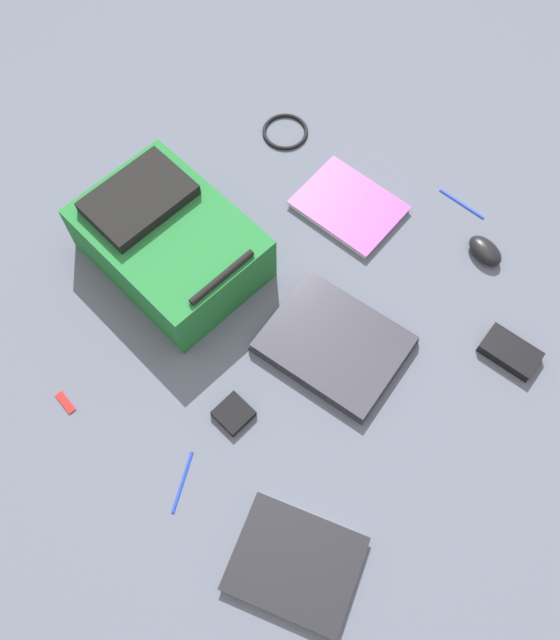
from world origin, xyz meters
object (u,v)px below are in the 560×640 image
Objects in this scene: earbud_pouch at (234,414)px; book_red at (349,206)px; pen_black at (462,203)px; pen_blue at (182,482)px; computer_mouse at (485,251)px; usb_stick at (65,402)px; laptop at (334,344)px; backpack at (169,241)px; book_manual at (295,564)px; cable_coil at (285,132)px; power_brick at (510,352)px.

book_red is at bearing -171.58° from earbud_pouch.
pen_black reaches higher than pen_blue.
computer_mouse reaches higher than usb_stick.
laptop is 5.42× the size of usb_stick.
backpack reaches higher than pen_blue.
book_manual is at bearing 57.60° from backpack.
cable_coil is at bearing -134.82° from laptop.
book_manual is (0.42, 0.67, -0.07)m from backpack.
pen_black is (-0.99, -0.15, -0.01)m from book_manual.
book_red is 2.81× the size of computer_mouse.
pen_black is at bearing 171.78° from pen_blue.
backpack is at bearing -174.94° from usb_stick.
pen_blue is at bearing 41.06° from backpack.
computer_mouse reaches higher than cable_coil.
pen_blue is at bearing 92.35° from usb_stick.
laptop reaches higher than book_manual.
computer_mouse is at bearing -177.82° from book_manual.
laptop reaches higher than usb_stick.
pen_black is at bearing 169.91° from earbud_pouch.
power_brick is (0.21, 0.18, -0.01)m from computer_mouse.
backpack is 0.79m from computer_mouse.
usb_stick is at bearing -41.92° from laptop.
laptop reaches higher than pen_black.
book_red reaches higher than cable_coil.
computer_mouse reaches higher than pen_black.
cable_coil is at bearing -153.07° from earbud_pouch.
pen_black is 2.32× the size of usb_stick.
book_manual is at bearing 90.46° from pen_blue.
book_manual is at bearing 58.31° from earbud_pouch.
earbud_pouch is (0.24, 0.37, -0.07)m from backpack.
pen_blue is at bearing 0.81° from computer_mouse.
laptop is 0.40m from book_red.
book_red is at bearing 144.04° from backpack.
laptop is at bearing -4.40° from computer_mouse.
computer_mouse reaches higher than power_brick.
book_manual is 0.35m from earbud_pouch.
pen_black is at bearing 127.80° from book_red.
power_brick is at bearing 138.28° from earbud_pouch.
power_brick reaches higher than pen_blue.
laptop reaches higher than book_red.
book_manual reaches higher than earbud_pouch.
pen_black is (-0.57, 0.51, -0.08)m from backpack.
usb_stick is at bearing -16.11° from computer_mouse.
laptop is at bearing 161.40° from earbud_pouch.
book_red is 0.86m from usb_stick.
laptop is 3.27× the size of computer_mouse.
earbud_pouch is at bearing -18.60° from laptop.
pen_blue is 2.31× the size of usb_stick.
backpack is 3.44× the size of pen_black.
book_red is (-0.35, -0.18, -0.01)m from laptop.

